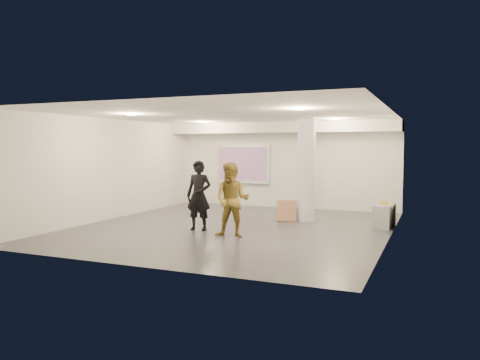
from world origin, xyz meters
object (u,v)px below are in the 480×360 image
at_px(credenza, 384,216).
at_px(column, 306,170).
at_px(projection_screen, 243,164).
at_px(man, 232,200).
at_px(woman, 199,196).

bearing_deg(credenza, column, 178.56).
xyz_separation_m(projection_screen, man, (2.11, -5.76, -0.63)).
bearing_deg(projection_screen, credenza, -28.48).
distance_m(column, woman, 3.42).
distance_m(credenza, man, 4.34).
distance_m(projection_screen, man, 6.16).
height_order(credenza, woman, woman).
xyz_separation_m(credenza, woman, (-4.38, -2.35, 0.59)).
bearing_deg(projection_screen, column, -40.56).
bearing_deg(man, projection_screen, 103.15).
relative_size(credenza, man, 0.60).
xyz_separation_m(credenza, man, (-3.21, -2.87, 0.58)).
height_order(credenza, man, man).
relative_size(column, woman, 1.66).
distance_m(column, credenza, 2.53).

